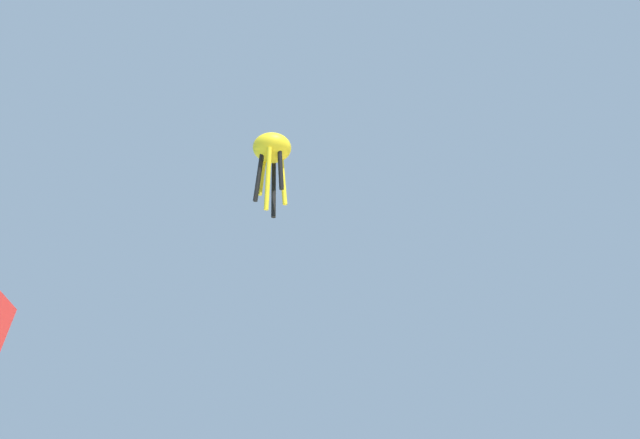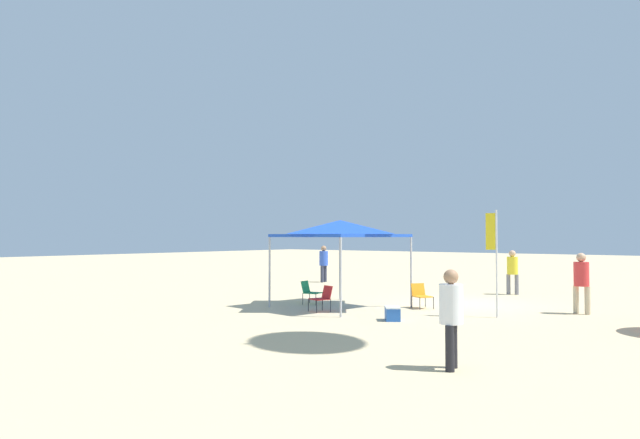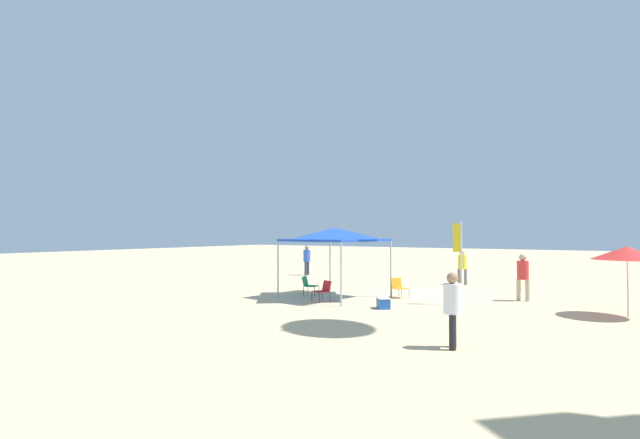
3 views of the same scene
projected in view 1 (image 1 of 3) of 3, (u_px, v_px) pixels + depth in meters
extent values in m
ellipsoid|color=yellow|center=(272.00, 148.00, 24.71)|extent=(1.60, 1.60, 1.17)
cylinder|color=yellow|center=(262.00, 177.00, 24.58)|extent=(0.30, 0.31, 1.71)
cylinder|color=black|center=(259.00, 176.00, 24.02)|extent=(0.25, 0.39, 2.18)
cylinder|color=yellow|center=(268.00, 178.00, 23.63)|extent=(0.44, 0.25, 2.64)
cylinder|color=black|center=(281.00, 170.00, 23.98)|extent=(0.30, 0.31, 1.71)
cylinder|color=yellow|center=(283.00, 180.00, 24.37)|extent=(0.25, 0.39, 2.18)
cylinder|color=black|center=(274.00, 189.00, 24.58)|extent=(0.44, 0.25, 2.64)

